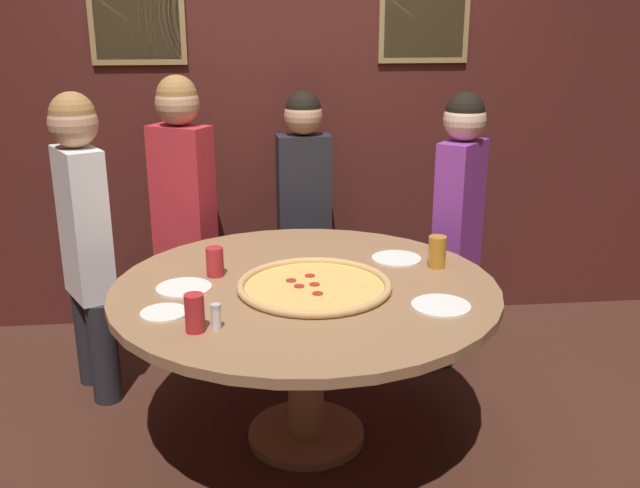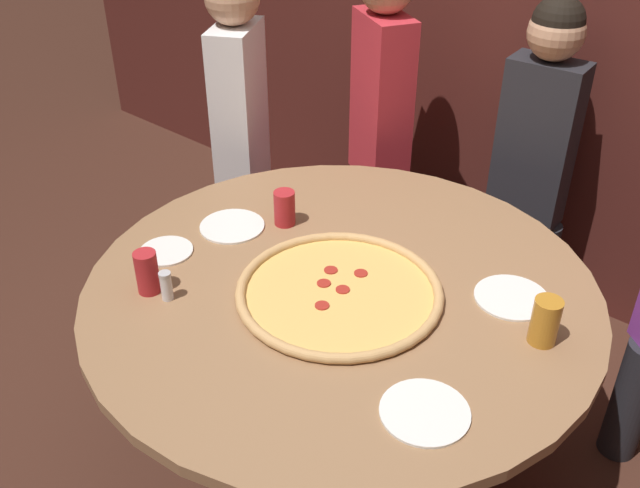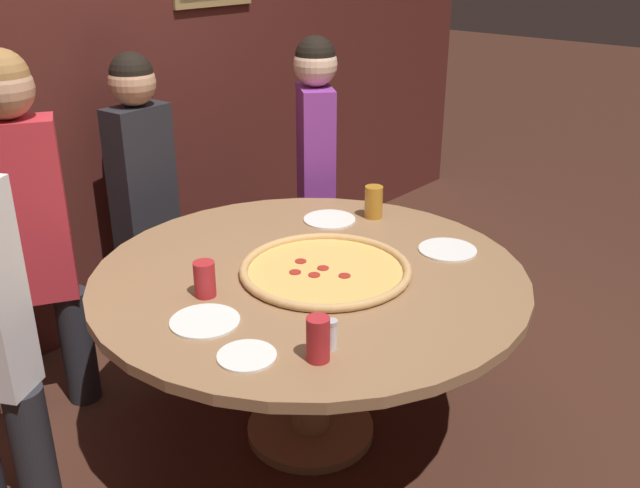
% 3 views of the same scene
% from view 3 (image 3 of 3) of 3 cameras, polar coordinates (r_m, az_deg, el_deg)
% --- Properties ---
extents(ground_plane, '(24.00, 24.00, 0.00)m').
position_cam_3_polar(ground_plane, '(3.06, -0.77, -14.81)').
color(ground_plane, '#422319').
extents(back_wall, '(6.40, 0.08, 2.60)m').
position_cam_3_polar(back_wall, '(3.55, -18.66, 12.75)').
color(back_wall, '#4C1E19').
rests_on(back_wall, ground_plane).
extents(dining_table, '(1.63, 1.63, 0.74)m').
position_cam_3_polar(dining_table, '(2.72, -0.84, -4.62)').
color(dining_table, '#936B47').
rests_on(dining_table, ground_plane).
extents(giant_pizza, '(0.64, 0.64, 0.03)m').
position_cam_3_polar(giant_pizza, '(2.65, 0.44, -2.05)').
color(giant_pizza, '#EAB75B').
rests_on(giant_pizza, dining_table).
extents(drink_cup_front_edge, '(0.07, 0.07, 0.14)m').
position_cam_3_polar(drink_cup_front_edge, '(2.10, -0.16, -7.61)').
color(drink_cup_front_edge, '#B22328').
rests_on(drink_cup_front_edge, dining_table).
extents(drink_cup_beside_pizza, '(0.08, 0.08, 0.13)m').
position_cam_3_polar(drink_cup_beside_pizza, '(2.50, -9.21, -2.79)').
color(drink_cup_beside_pizza, '#B22328').
rests_on(drink_cup_beside_pizza, dining_table).
extents(drink_cup_centre_back, '(0.08, 0.08, 0.14)m').
position_cam_3_polar(drink_cup_centre_back, '(3.16, 4.31, 3.37)').
color(drink_cup_centre_back, '#BC7A23').
rests_on(drink_cup_centre_back, dining_table).
extents(white_plate_near_front, '(0.23, 0.23, 0.01)m').
position_cam_3_polar(white_plate_near_front, '(3.14, 0.76, 1.98)').
color(white_plate_near_front, white).
rests_on(white_plate_near_front, dining_table).
extents(white_plate_beside_cup, '(0.23, 0.23, 0.01)m').
position_cam_3_polar(white_plate_beside_cup, '(2.36, -9.19, -6.12)').
color(white_plate_beside_cup, white).
rests_on(white_plate_beside_cup, dining_table).
extents(white_plate_far_back, '(0.18, 0.18, 0.01)m').
position_cam_3_polar(white_plate_far_back, '(2.16, -5.88, -8.90)').
color(white_plate_far_back, white).
rests_on(white_plate_far_back, dining_table).
extents(white_plate_right_side, '(0.23, 0.23, 0.01)m').
position_cam_3_polar(white_plate_right_side, '(2.88, 10.16, -0.45)').
color(white_plate_right_side, white).
rests_on(white_plate_right_side, dining_table).
extents(condiment_shaker, '(0.04, 0.04, 0.10)m').
position_cam_3_polar(condiment_shaker, '(2.17, 0.92, -7.24)').
color(condiment_shaker, silver).
rests_on(condiment_shaker, dining_table).
extents(diner_centre_back, '(0.36, 0.21, 1.43)m').
position_cam_3_polar(diner_centre_back, '(3.49, -13.99, 4.65)').
color(diner_centre_back, '#232328').
rests_on(diner_centre_back, ground_plane).
extents(diner_far_left, '(0.40, 0.31, 1.53)m').
position_cam_3_polar(diner_far_left, '(3.03, -22.49, 1.80)').
color(diner_far_left, '#232328').
rests_on(diner_far_left, ground_plane).
extents(diner_far_right, '(0.33, 0.36, 1.45)m').
position_cam_3_polar(diner_far_right, '(3.70, -0.35, 6.67)').
color(diner_far_right, '#232328').
rests_on(diner_far_right, ground_plane).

